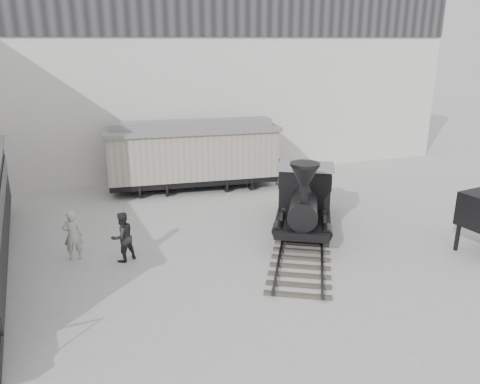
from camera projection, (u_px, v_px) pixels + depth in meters
name	position (u px, v px, depth m)	size (l,w,h in m)	color
ground	(292.00, 284.00, 15.77)	(90.00, 90.00, 0.00)	#9E9E9B
north_wall	(187.00, 81.00, 27.52)	(34.00, 2.51, 11.00)	silver
locomotive	(304.00, 202.00, 19.75)	(6.65, 9.84, 3.53)	#302C25
boxcar	(193.00, 154.00, 25.33)	(9.48, 3.77, 3.79)	black
visitor_a	(73.00, 235.00, 17.32)	(0.70, 0.46, 1.91)	#B0AEA6
visitor_b	(122.00, 237.00, 17.18)	(0.93, 0.72, 1.91)	#262626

